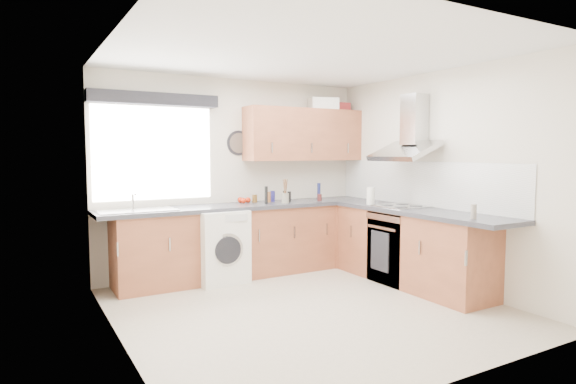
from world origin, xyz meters
TOP-DOWN VIEW (x-y plane):
  - ground_plane at (0.00, 0.00)m, footprint 3.60×3.60m
  - ceiling at (0.00, 0.00)m, footprint 3.60×3.60m
  - wall_back at (0.00, 1.80)m, footprint 3.60×0.02m
  - wall_front at (0.00, -1.80)m, footprint 3.60×0.02m
  - wall_left at (-1.80, 0.00)m, footprint 0.02×3.60m
  - wall_right at (1.80, 0.00)m, footprint 0.02×3.60m
  - window at (-1.05, 1.79)m, footprint 1.40×0.02m
  - window_blind at (-1.05, 1.70)m, footprint 1.50×0.18m
  - splashback at (1.79, 0.30)m, footprint 0.01×3.00m
  - base_cab_back at (-0.10, 1.51)m, footprint 3.00×0.58m
  - base_cab_corner at (1.50, 1.50)m, footprint 0.60×0.60m
  - base_cab_right at (1.51, 0.15)m, footprint 0.58×2.10m
  - worktop_back at (0.00, 1.50)m, footprint 3.60×0.62m
  - worktop_right at (1.50, 0.00)m, footprint 0.62×2.42m
  - sink at (-1.33, 1.50)m, footprint 0.84×0.46m
  - oven at (1.50, 0.30)m, footprint 0.56×0.58m
  - hob_plate at (1.50, 0.30)m, footprint 0.52×0.52m
  - extractor_hood at (1.60, 0.30)m, footprint 0.52×0.78m
  - upper_cabinets at (0.95, 1.62)m, footprint 1.70×0.35m
  - washing_machine at (-0.40, 1.40)m, footprint 0.63×0.61m
  - wall_clock at (0.05, 1.78)m, footprint 0.32×0.04m
  - casserole at (1.26, 1.63)m, footprint 0.44×0.37m
  - storage_box at (1.60, 1.72)m, footprint 0.26×0.22m
  - utensil_pot at (0.50, 1.35)m, footprint 0.10×0.10m
  - kitchen_roll at (1.35, 0.69)m, footprint 0.10×0.10m
  - tomato_cluster at (0.05, 1.65)m, footprint 0.20×0.20m
  - jar_0 at (0.20, 1.63)m, footprint 0.06×0.06m
  - jar_1 at (1.12, 1.52)m, footprint 0.05×0.05m
  - jar_2 at (0.24, 1.38)m, footprint 0.04×0.04m
  - jar_3 at (0.45, 1.61)m, footprint 0.06×0.06m
  - jar_4 at (0.36, 1.54)m, footprint 0.04×0.04m
  - jar_5 at (0.63, 1.49)m, footprint 0.05×0.05m
  - jar_6 at (0.58, 1.51)m, footprint 0.04×0.04m
  - jar_7 at (1.04, 1.38)m, footprint 0.06×0.06m
  - bottle_0 at (1.38, -0.84)m, footprint 0.06×0.06m

SIDE VIEW (x-z plane):
  - ground_plane at x=0.00m, z-range 0.00..0.00m
  - oven at x=1.50m, z-range 0.00..0.85m
  - base_cab_back at x=-0.10m, z-range 0.00..0.86m
  - base_cab_corner at x=1.50m, z-range 0.00..0.86m
  - base_cab_right at x=1.51m, z-range 0.00..0.86m
  - washing_machine at x=-0.40m, z-range 0.00..0.87m
  - worktop_back at x=0.00m, z-range 0.86..0.91m
  - worktop_right at x=1.50m, z-range 0.86..0.91m
  - hob_plate at x=1.50m, z-range 0.91..0.92m
  - tomato_cluster at x=0.05m, z-range 0.91..0.98m
  - sink at x=-1.33m, z-range 0.90..1.00m
  - jar_7 at x=1.04m, z-range 0.91..1.00m
  - jar_0 at x=0.20m, z-range 0.91..1.01m
  - utensil_pot at x=0.50m, z-range 0.91..1.04m
  - jar_5 at x=0.63m, z-range 0.91..1.05m
  - jar_4 at x=0.36m, z-range 0.91..1.05m
  - jar_3 at x=0.45m, z-range 0.91..1.05m
  - bottle_0 at x=1.38m, z-range 0.91..1.05m
  - jar_6 at x=0.58m, z-range 0.91..1.06m
  - kitchen_roll at x=1.35m, z-range 0.91..1.13m
  - jar_2 at x=0.24m, z-range 0.91..1.13m
  - jar_1 at x=1.12m, z-range 0.91..1.14m
  - splashback at x=1.79m, z-range 0.91..1.45m
  - wall_back at x=0.00m, z-range 0.00..2.50m
  - wall_front at x=0.00m, z-range 0.00..2.50m
  - wall_left at x=-1.80m, z-range 0.00..2.50m
  - wall_right at x=1.80m, z-range 0.00..2.50m
  - window at x=-1.05m, z-range 1.00..2.10m
  - wall_clock at x=0.05m, z-range 1.52..1.84m
  - extractor_hood at x=1.60m, z-range 1.44..2.10m
  - upper_cabinets at x=0.95m, z-range 1.45..2.15m
  - window_blind at x=-1.05m, z-range 2.11..2.25m
  - storage_box at x=1.60m, z-range 2.15..2.27m
  - casserole at x=1.26m, z-range 2.15..2.31m
  - ceiling at x=0.00m, z-range 2.49..2.51m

